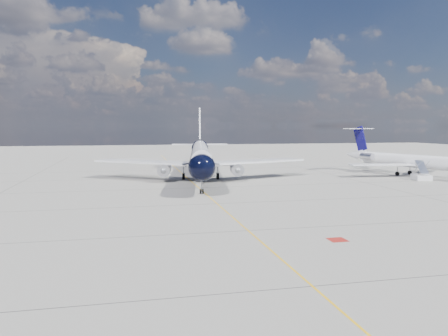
# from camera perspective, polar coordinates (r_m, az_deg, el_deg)

# --- Properties ---
(ground) EXTENTS (320.00, 320.00, 0.00)m
(ground) POSITION_cam_1_polar(r_m,az_deg,el_deg) (76.20, -3.94, -2.07)
(ground) COLOR gray
(ground) RESTS_ON ground
(taxiway_centerline) EXTENTS (0.16, 160.00, 0.01)m
(taxiway_centerline) POSITION_cam_1_polar(r_m,az_deg,el_deg) (71.31, -3.34, -2.59)
(taxiway_centerline) COLOR yellow
(taxiway_centerline) RESTS_ON ground
(red_marking) EXTENTS (1.60, 1.60, 0.01)m
(red_marking) POSITION_cam_1_polar(r_m,az_deg,el_deg) (40.35, 14.60, -9.06)
(red_marking) COLOR maroon
(red_marking) RESTS_ON ground
(main_airliner) EXTENTS (40.33, 49.53, 14.35)m
(main_airliner) POSITION_cam_1_polar(r_m,az_deg,el_deg) (82.56, -3.07, 1.62)
(main_airliner) COLOR black
(main_airliner) RESTS_ON ground
(regional_jet) EXTENTS (24.75, 29.11, 10.11)m
(regional_jet) POSITION_cam_1_polar(r_m,az_deg,el_deg) (97.14, 22.01, 1.06)
(regional_jet) COLOR white
(regional_jet) RESTS_ON ground
(boarding_stair) EXTENTS (3.52, 4.01, 3.77)m
(boarding_stair) POSITION_cam_1_polar(r_m,az_deg,el_deg) (89.32, 24.39, -0.99)
(boarding_stair) COLOR white
(boarding_stair) RESTS_ON ground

